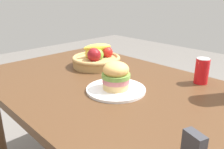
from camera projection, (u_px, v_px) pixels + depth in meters
name	position (u px, v px, depth m)	size (l,w,h in m)	color
dining_table	(109.00, 103.00, 1.17)	(1.40, 0.90, 0.75)	#4C301C
plate	(116.00, 89.00, 1.06)	(0.27, 0.27, 0.01)	white
sandwich	(116.00, 76.00, 1.03)	(0.13, 0.13, 0.12)	#E5BC75
soda_can	(202.00, 71.00, 1.13)	(0.07, 0.07, 0.13)	red
fruit_basket	(96.00, 58.00, 1.40)	(0.29, 0.29, 0.14)	tan
napkin_holder	(193.00, 148.00, 0.60)	(0.06, 0.03, 0.09)	#333338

